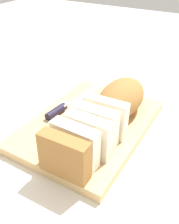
# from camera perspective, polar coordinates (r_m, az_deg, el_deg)

# --- Properties ---
(ground_plane) EXTENTS (3.00, 3.00, 0.00)m
(ground_plane) POSITION_cam_1_polar(r_m,az_deg,el_deg) (0.70, -0.00, -3.78)
(ground_plane) COLOR silver
(cutting_board) EXTENTS (0.40, 0.29, 0.03)m
(cutting_board) POSITION_cam_1_polar(r_m,az_deg,el_deg) (0.69, -0.00, -2.95)
(cutting_board) COLOR tan
(cutting_board) RESTS_ON ground_plane
(bread_loaf) EXTENTS (0.38, 0.12, 0.10)m
(bread_loaf) POSITION_cam_1_polar(r_m,az_deg,el_deg) (0.64, 4.04, -0.13)
(bread_loaf) COLOR #996633
(bread_loaf) RESTS_ON cutting_board
(bread_knife) EXTENTS (0.29, 0.05, 0.02)m
(bread_knife) POSITION_cam_1_polar(r_m,az_deg,el_deg) (0.73, -5.56, 1.27)
(bread_knife) COLOR silver
(bread_knife) RESTS_ON cutting_board
(crumb_near_knife) EXTENTS (0.01, 0.01, 0.01)m
(crumb_near_knife) POSITION_cam_1_polar(r_m,az_deg,el_deg) (0.63, 0.31, -5.20)
(crumb_near_knife) COLOR tan
(crumb_near_knife) RESTS_ON cutting_board
(crumb_near_loaf) EXTENTS (0.01, 0.01, 0.01)m
(crumb_near_loaf) POSITION_cam_1_polar(r_m,az_deg,el_deg) (0.67, 0.97, -2.87)
(crumb_near_loaf) COLOR tan
(crumb_near_loaf) RESTS_ON cutting_board
(crumb_stray_left) EXTENTS (0.00, 0.00, 0.00)m
(crumb_stray_left) POSITION_cam_1_polar(r_m,az_deg,el_deg) (0.71, -3.96, -0.67)
(crumb_stray_left) COLOR tan
(crumb_stray_left) RESTS_ON cutting_board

